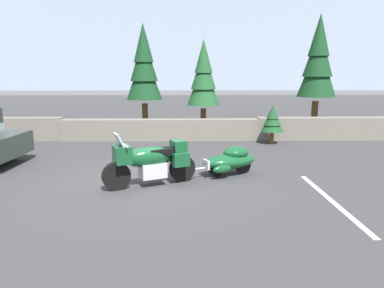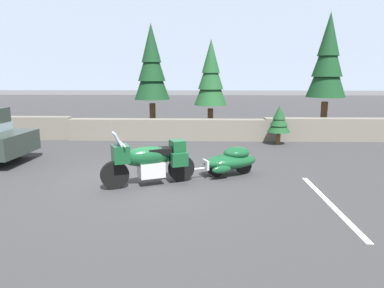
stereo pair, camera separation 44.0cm
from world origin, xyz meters
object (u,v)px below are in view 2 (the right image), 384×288
at_px(touring_motorcycle, 149,160).
at_px(pine_tree_tall, 328,60).
at_px(pine_tree_far_right, 152,66).
at_px(pine_tree_secondary, 211,76).
at_px(car_shaped_trailer, 231,160).

height_order(touring_motorcycle, pine_tree_tall, pine_tree_tall).
distance_m(pine_tree_tall, pine_tree_far_right, 7.54).
xyz_separation_m(touring_motorcycle, pine_tree_secondary, (1.64, 7.14, 1.97)).
bearing_deg(touring_motorcycle, pine_tree_far_right, 97.29).
xyz_separation_m(car_shaped_trailer, pine_tree_far_right, (-2.99, 6.56, 2.61)).
bearing_deg(pine_tree_secondary, pine_tree_far_right, 173.48).
distance_m(car_shaped_trailer, pine_tree_tall, 8.29).
relative_size(car_shaped_trailer, pine_tree_secondary, 0.52).
relative_size(touring_motorcycle, car_shaped_trailer, 1.01).
height_order(car_shaped_trailer, pine_tree_tall, pine_tree_tall).
bearing_deg(car_shaped_trailer, touring_motorcycle, -156.72).
distance_m(touring_motorcycle, pine_tree_far_right, 7.87).
relative_size(touring_motorcycle, pine_tree_far_right, 0.45).
relative_size(car_shaped_trailer, pine_tree_far_right, 0.45).
relative_size(touring_motorcycle, pine_tree_secondary, 0.53).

